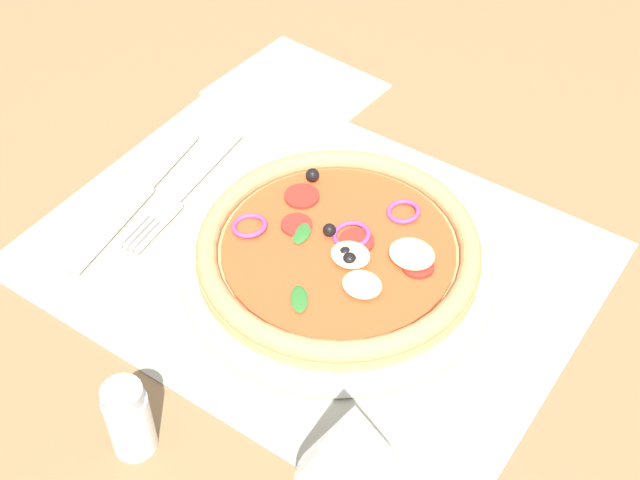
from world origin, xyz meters
TOP-DOWN VIEW (x-y plane):
  - ground_plane at (0.00, 0.00)cm, footprint 190.00×140.00cm
  - placemat at (0.00, 0.00)cm, footprint 45.65×34.83cm
  - plate at (-2.66, 0.03)cm, footprint 26.64×26.64cm
  - pizza at (-2.71, 0.00)cm, footprint 23.88×23.88cm
  - fork at (14.28, 0.80)cm, footprint 3.36×18.06cm
  - knife at (17.39, 3.61)cm, footprint 4.67×20.02cm
  - wine_glass at (-16.30, 19.21)cm, footprint 7.20×7.20cm
  - napkin at (15.34, -19.04)cm, footprint 16.04×14.63cm
  - pepper_shaker at (0.05, 22.35)cm, footprint 3.20×3.20cm

SIDE VIEW (x-z plane):
  - ground_plane at x=0.00cm, z-range -2.40..0.00cm
  - napkin at x=15.34cm, z-range 0.00..0.36cm
  - placemat at x=0.00cm, z-range 0.00..0.40cm
  - fork at x=14.28cm, z-range 0.40..0.84cm
  - knife at x=17.39cm, z-range 0.35..0.96cm
  - plate at x=-2.66cm, z-range 0.40..1.65cm
  - pizza at x=-2.71cm, z-range 1.46..4.01cm
  - pepper_shaker at x=0.05cm, z-range -0.10..6.60cm
  - wine_glass at x=-16.30cm, z-range 2.61..17.51cm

